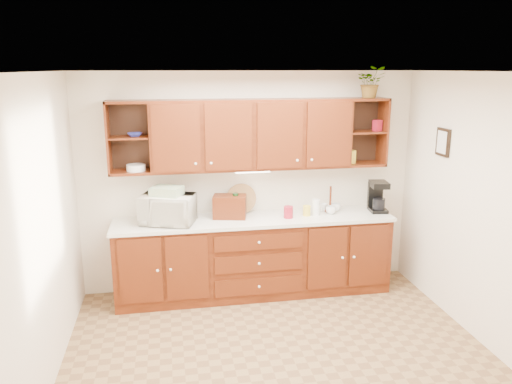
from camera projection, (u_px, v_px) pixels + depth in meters
name	position (u px, v px, depth m)	size (l,w,h in m)	color
floor	(281.00, 359.00, 4.63)	(4.00, 4.00, 0.00)	olive
ceiling	(285.00, 72.00, 4.00)	(4.00, 4.00, 0.00)	white
back_wall	(250.00, 182.00, 5.99)	(4.00, 4.00, 0.00)	#EFE1C9
left_wall	(39.00, 240.00, 3.97)	(3.50, 3.50, 0.00)	#EFE1C9
right_wall	(491.00, 214.00, 4.66)	(3.50, 3.50, 0.00)	#EFE1C9
base_cabinets	(254.00, 257.00, 5.91)	(3.20, 0.60, 0.90)	#361206
countertop	(254.00, 219.00, 5.79)	(3.24, 0.64, 0.04)	white
upper_cabinets	(253.00, 134.00, 5.69)	(3.20, 0.33, 0.80)	#361206
undercabinet_light	(253.00, 171.00, 5.74)	(0.40, 0.05, 0.03)	white
framed_picture	(443.00, 142.00, 5.38)	(0.03, 0.24, 0.30)	black
wicker_basket	(172.00, 219.00, 5.54)	(0.23, 0.23, 0.13)	#9B6F40
microwave	(168.00, 209.00, 5.55)	(0.58, 0.39, 0.32)	white
towel_stack	(167.00, 191.00, 5.49)	(0.32, 0.24, 0.10)	#D7C265
wine_bottle	(236.00, 205.00, 5.76)	(0.07, 0.07, 0.29)	black
woven_tray	(241.00, 212.00, 5.98)	(0.36, 0.36, 0.02)	#9B6F40
bread_box	(230.00, 207.00, 5.76)	(0.38, 0.23, 0.26)	#361206
mug_tree	(330.00, 208.00, 6.01)	(0.29, 0.29, 0.32)	#361206
canister_red	(288.00, 212.00, 5.77)	(0.11, 0.11, 0.14)	maroon
canister_white	(316.00, 207.00, 5.87)	(0.09, 0.09, 0.19)	white
canister_yellow	(307.00, 211.00, 5.85)	(0.09, 0.09, 0.12)	gold
coffee_maker	(378.00, 197.00, 6.02)	(0.23, 0.28, 0.37)	black
bowl_stack	(135.00, 135.00, 5.45)	(0.16, 0.16, 0.04)	navy
plate_stack	(136.00, 168.00, 5.52)	(0.21, 0.21, 0.07)	white
pantry_box_yellow	(351.00, 157.00, 5.95)	(0.09, 0.07, 0.16)	gold
pantry_box_red	(377.00, 125.00, 5.91)	(0.09, 0.08, 0.13)	maroon
potted_plant	(371.00, 82.00, 5.73)	(0.32, 0.28, 0.36)	#999999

